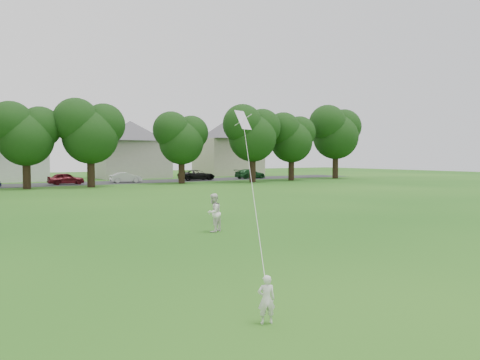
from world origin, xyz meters
TOP-DOWN VIEW (x-y plane):
  - ground at (0.00, 0.00)m, footprint 160.00×160.00m
  - street at (0.00, 42.00)m, footprint 90.00×7.00m
  - toddler at (-1.94, -3.87)m, footprint 0.39×0.33m
  - older_boy at (2.44, 5.62)m, footprint 0.95×0.89m
  - kite at (1.53, 1.72)m, footprint 4.02×6.00m
  - tree_row at (1.73, 35.63)m, footprint 82.58×8.15m
  - parked_cars at (1.17, 41.00)m, footprint 63.54×2.58m
  - house_row at (1.50, 52.00)m, footprint 76.83×13.63m

SIDE VIEW (x-z plane):
  - ground at x=0.00m, z-range 0.00..0.00m
  - street at x=0.00m, z-range 0.00..0.01m
  - toddler at x=-1.94m, z-range 0.00..0.91m
  - parked_cars at x=1.17m, z-range -0.01..1.28m
  - older_boy at x=2.44m, z-range 0.00..1.56m
  - kite at x=1.53m, z-range -4.20..9.58m
  - house_row at x=1.50m, z-range -0.45..9.91m
  - tree_row at x=1.73m, z-range 0.54..12.11m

